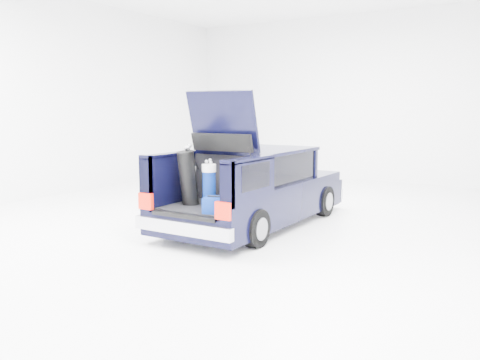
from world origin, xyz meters
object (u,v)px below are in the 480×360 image
Objects in this scene: car at (257,189)px; black_golf_bag at (188,178)px; red_suitcase at (231,189)px; blue_duffel at (221,205)px; blue_golf_bag at (209,184)px.

car is 4.61× the size of black_golf_bag.
blue_duffel is (0.28, -0.73, -0.12)m from red_suitcase.
car is 8.95× the size of red_suitcase.
red_suitcase is at bearing 44.02° from blue_golf_bag.
black_golf_bag is 1.78× the size of blue_duffel.
black_golf_bag is 0.94m from blue_duffel.
black_golf_bag is 0.37m from blue_golf_bag.
black_golf_bag reaches higher than red_suitcase.
black_golf_bag reaches higher than blue_golf_bag.
black_golf_bag is at bearing -171.09° from blue_golf_bag.
blue_duffel is at bearing -43.98° from red_suitcase.
car is at bearing 90.27° from blue_duffel.
blue_duffel is (0.47, -1.92, 0.05)m from car.
car is 1.54m from blue_golf_bag.
blue_golf_bag is at bearing 30.24° from black_golf_bag.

